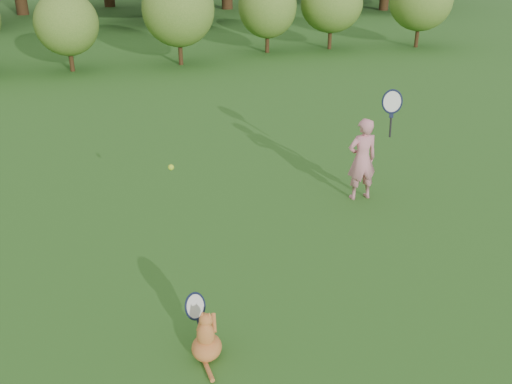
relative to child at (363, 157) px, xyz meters
name	(u,v)px	position (x,y,z in m)	size (l,w,h in m)	color
ground	(261,268)	(-2.21, -1.50, -0.70)	(100.00, 100.00, 0.00)	#225818
shrub_row	(128,20)	(-2.21, 11.50, 0.70)	(28.00, 3.00, 2.80)	#467022
child	(363,157)	(0.00, 0.00, 0.00)	(0.76, 0.45, 2.01)	#D07C86
cat	(206,334)	(-3.27, -2.89, -0.43)	(0.52, 0.79, 0.70)	#B94C23
tennis_ball	(171,167)	(-3.14, -0.66, 0.49)	(0.08, 0.08, 0.08)	#B5D018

